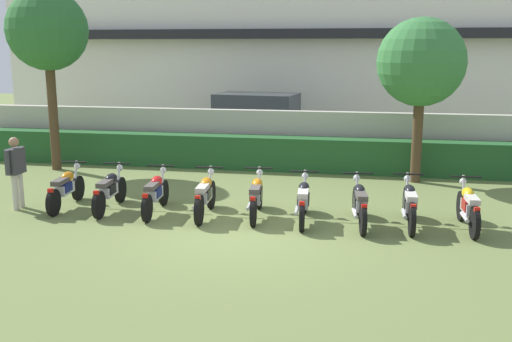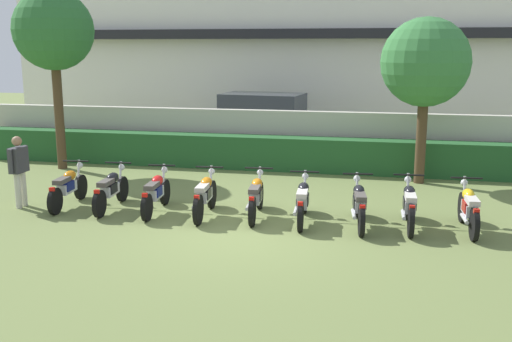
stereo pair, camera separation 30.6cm
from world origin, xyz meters
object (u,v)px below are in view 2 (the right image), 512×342
Objects in this scene: parked_car at (267,122)px; motorcycle_in_row_7 at (409,205)px; tree_far_side at (425,63)px; motorcycle_in_row_3 at (205,195)px; motorcycle_in_row_6 at (359,204)px; motorcycle_in_row_8 at (469,208)px; tree_near_inspector at (53,32)px; motorcycle_in_row_2 at (156,192)px; motorcycle_in_row_5 at (303,201)px; inspector_person at (19,166)px; motorcycle_in_row_0 at (68,187)px; motorcycle_in_row_1 at (111,189)px; motorcycle_in_row_4 at (256,196)px.

motorcycle_in_row_7 is at bearing -55.38° from parked_car.
tree_far_side is 2.22× the size of motorcycle_in_row_3.
motorcycle_in_row_8 is (2.06, 0.11, 0.00)m from motorcycle_in_row_6.
tree_near_inspector is 2.65× the size of motorcycle_in_row_2.
motorcycle_in_row_3 is 1.04× the size of motorcycle_in_row_8.
tree_far_side reaches higher than motorcycle_in_row_3.
motorcycle_in_row_2 is at bearing 85.37° from motorcycle_in_row_5.
motorcycle_in_row_7 is (5.20, 0.02, 0.02)m from motorcycle_in_row_2.
tree_near_inspector is 11.85m from motorcycle_in_row_8.
parked_car reaches higher than motorcycle_in_row_6.
tree_near_inspector is at bearing -178.39° from tree_far_side.
motorcycle_in_row_8 is (0.70, -4.07, -2.60)m from tree_far_side.
motorcycle_in_row_3 is 4.19m from inspector_person.
parked_car is 8.87m from motorcycle_in_row_0.
motorcycle_in_row_2 is at bearing 88.26° from motorcycle_in_row_7.
motorcycle_in_row_4 reaches higher than motorcycle_in_row_1.
parked_car is at bearing -9.73° from motorcycle_in_row_2.
tree_near_inspector is 1.20× the size of tree_far_side.
motorcycle_in_row_3 is 1.20× the size of inspector_person.
tree_near_inspector is 9.13m from motorcycle_in_row_5.
motorcycle_in_row_6 is at bearing -107.93° from tree_far_side.
tree_near_inspector is at bearing 26.50° from motorcycle_in_row_0.
motorcycle_in_row_1 is 1.05m from motorcycle_in_row_2.
motorcycle_in_row_7 is at bearing -94.56° from motorcycle_in_row_1.
inspector_person is (-9.36, -0.25, 0.47)m from motorcycle_in_row_8.
tree_far_side is 2.22× the size of motorcycle_in_row_5.
parked_car is at bearing 30.50° from motorcycle_in_row_8.
motorcycle_in_row_0 is at bearing 85.78° from motorcycle_in_row_4.
motorcycle_in_row_3 is 0.99× the size of motorcycle_in_row_6.
motorcycle_in_row_3 is (2.15, -0.08, 0.01)m from motorcycle_in_row_1.
tree_far_side reaches higher than parked_car.
motorcycle_in_row_1 is 1.00× the size of motorcycle_in_row_6.
motorcycle_in_row_6 is (8.65, -3.90, -3.41)m from tree_near_inspector.
inspector_person reaches higher than motorcycle_in_row_8.
tree_near_inspector is at bearing 58.48° from motorcycle_in_row_6.
tree_near_inspector is 7.54m from motorcycle_in_row_3.
tree_far_side is at bearing -35.05° from parked_car.
tree_far_side is at bearing 26.48° from inspector_person.
inspector_person reaches higher than motorcycle_in_row_0.
motorcycle_in_row_8 is at bearing -93.49° from motorcycle_in_row_3.
tree_far_side reaches higher than motorcycle_in_row_6.
motorcycle_in_row_6 is 1.21× the size of inspector_person.
motorcycle_in_row_2 is at bearing 3.93° from inspector_person.
motorcycle_in_row_1 is at bearing 87.86° from motorcycle_in_row_7.
motorcycle_in_row_0 is 1.20× the size of inspector_person.
tree_near_inspector is 2.63× the size of motorcycle_in_row_6.
tree_far_side is 2.21× the size of motorcycle_in_row_4.
motorcycle_in_row_1 is at bearing -95.23° from parked_car.
motorcycle_in_row_8 reaches higher than motorcycle_in_row_5.
motorcycle_in_row_5 is (5.20, -0.07, 0.00)m from motorcycle_in_row_0.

